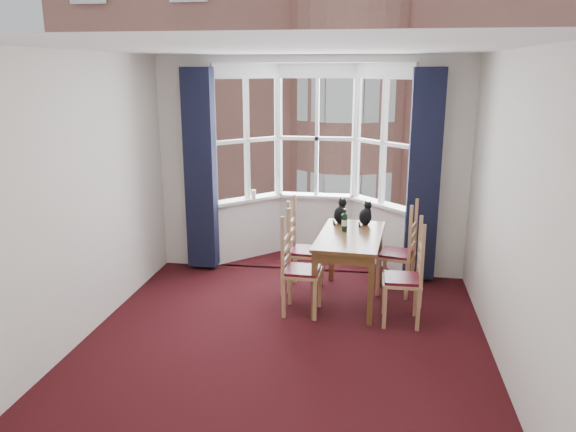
% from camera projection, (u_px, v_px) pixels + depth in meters
% --- Properties ---
extents(floor, '(4.50, 4.50, 0.00)m').
position_uv_depth(floor, '(282.00, 348.00, 5.45)').
color(floor, black).
rests_on(floor, ground).
extents(ceiling, '(4.50, 4.50, 0.00)m').
position_uv_depth(ceiling, '(281.00, 48.00, 4.74)').
color(ceiling, white).
rests_on(ceiling, floor).
extents(wall_left, '(0.00, 4.50, 4.50)m').
position_uv_depth(wall_left, '(77.00, 201.00, 5.39)').
color(wall_left, silver).
rests_on(wall_left, floor).
extents(wall_right, '(0.00, 4.50, 4.50)m').
position_uv_depth(wall_right, '(512.00, 217.00, 4.80)').
color(wall_right, silver).
rests_on(wall_right, floor).
extents(wall_near, '(4.00, 0.00, 4.00)m').
position_uv_depth(wall_near, '(211.00, 311.00, 2.94)').
color(wall_near, silver).
rests_on(wall_near, floor).
extents(wall_back_pier_left, '(0.70, 0.12, 2.80)m').
position_uv_depth(wall_back_pier_left, '(188.00, 164.00, 7.49)').
color(wall_back_pier_left, silver).
rests_on(wall_back_pier_left, floor).
extents(wall_back_pier_right, '(0.70, 0.12, 2.80)m').
position_uv_depth(wall_back_pier_right, '(442.00, 170.00, 7.00)').
color(wall_back_pier_right, silver).
rests_on(wall_back_pier_right, floor).
extents(bay_window, '(2.76, 0.94, 2.80)m').
position_uv_depth(bay_window, '(315.00, 161.00, 7.72)').
color(bay_window, white).
rests_on(bay_window, floor).
extents(curtain_left, '(0.38, 0.22, 2.60)m').
position_uv_depth(curtain_left, '(200.00, 170.00, 7.30)').
color(curtain_left, black).
rests_on(curtain_left, floor).
extents(curtain_right, '(0.38, 0.22, 2.60)m').
position_uv_depth(curtain_right, '(424.00, 176.00, 6.87)').
color(curtain_right, black).
rests_on(curtain_right, floor).
extents(dining_table, '(0.79, 1.35, 0.80)m').
position_uv_depth(dining_table, '(350.00, 244.00, 6.41)').
color(dining_table, brown).
rests_on(dining_table, floor).
extents(chair_left_near, '(0.42, 0.43, 0.92)m').
position_uv_depth(chair_left_near, '(294.00, 271.00, 6.15)').
color(chair_left_near, '#AC8053').
rests_on(chair_left_near, floor).
extents(chair_left_far, '(0.42, 0.44, 0.92)m').
position_uv_depth(chair_left_far, '(299.00, 252.00, 6.82)').
color(chair_left_far, '#AC8053').
rests_on(chair_left_far, floor).
extents(chair_right_near, '(0.40, 0.42, 0.92)m').
position_uv_depth(chair_right_near, '(411.00, 281.00, 5.88)').
color(chair_right_near, '#AC8053').
rests_on(chair_right_near, floor).
extents(chair_right_far, '(0.49, 0.50, 0.92)m').
position_uv_depth(chair_right_far, '(404.00, 256.00, 6.67)').
color(chair_right_far, '#AC8053').
rests_on(chair_right_far, floor).
extents(cat_left, '(0.21, 0.25, 0.31)m').
position_uv_depth(cat_left, '(341.00, 213.00, 6.85)').
color(cat_left, black).
rests_on(cat_left, dining_table).
extents(cat_right, '(0.21, 0.25, 0.30)m').
position_uv_depth(cat_right, '(366.00, 215.00, 6.77)').
color(cat_right, black).
rests_on(cat_right, dining_table).
extents(wine_bottle, '(0.07, 0.07, 0.27)m').
position_uv_depth(wine_bottle, '(345.00, 221.00, 6.49)').
color(wine_bottle, black).
rests_on(wine_bottle, dining_table).
extents(candle_tall, '(0.06, 0.06, 0.12)m').
position_uv_depth(candle_tall, '(254.00, 194.00, 7.82)').
color(candle_tall, white).
rests_on(candle_tall, bay_window).
extents(street, '(80.00, 80.00, 0.00)m').
position_uv_depth(street, '(361.00, 201.00, 37.79)').
color(street, '#333335').
rests_on(street, ground).
extents(tenement_building, '(18.40, 7.80, 15.20)m').
position_uv_depth(tenement_building, '(352.00, 101.00, 18.43)').
color(tenement_building, '#A06152').
rests_on(tenement_building, street).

